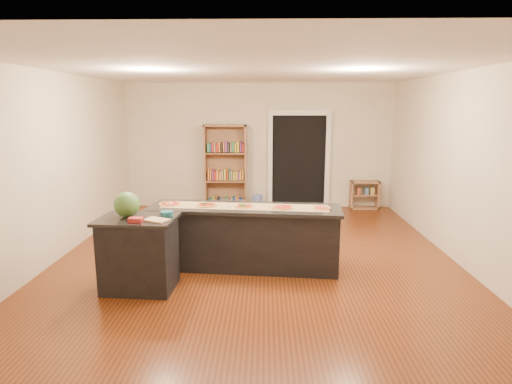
{
  "coord_description": "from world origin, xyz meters",
  "views": [
    {
      "loc": [
        0.14,
        -6.2,
        2.29
      ],
      "look_at": [
        0.0,
        0.2,
        1.0
      ],
      "focal_mm": 30.0,
      "sensor_mm": 36.0,
      "label": 1
    }
  ],
  "objects_px": {
    "low_shelf": "(364,195)",
    "watermelon": "(127,204)",
    "kitchen_island": "(245,237)",
    "bookshelf": "(226,167)",
    "waste_bin": "(257,202)",
    "side_counter": "(139,253)"
  },
  "relations": [
    {
      "from": "low_shelf",
      "to": "watermelon",
      "type": "xyz_separation_m",
      "value": [
        -3.96,
        -4.4,
        0.78
      ]
    },
    {
      "from": "kitchen_island",
      "to": "low_shelf",
      "type": "distance_m",
      "value": 4.45
    },
    {
      "from": "low_shelf",
      "to": "kitchen_island",
      "type": "bearing_deg",
      "value": -124.8
    },
    {
      "from": "bookshelf",
      "to": "waste_bin",
      "type": "relative_size",
      "value": 5.73
    },
    {
      "from": "kitchen_island",
      "to": "bookshelf",
      "type": "distance_m",
      "value": 3.7
    },
    {
      "from": "low_shelf",
      "to": "watermelon",
      "type": "height_order",
      "value": "watermelon"
    },
    {
      "from": "bookshelf",
      "to": "low_shelf",
      "type": "relative_size",
      "value": 2.98
    },
    {
      "from": "kitchen_island",
      "to": "watermelon",
      "type": "relative_size",
      "value": 8.56
    },
    {
      "from": "kitchen_island",
      "to": "bookshelf",
      "type": "height_order",
      "value": "bookshelf"
    },
    {
      "from": "kitchen_island",
      "to": "waste_bin",
      "type": "xyz_separation_m",
      "value": [
        0.12,
        3.5,
        -0.29
      ]
    },
    {
      "from": "waste_bin",
      "to": "bookshelf",
      "type": "bearing_deg",
      "value": 170.33
    },
    {
      "from": "bookshelf",
      "to": "kitchen_island",
      "type": "bearing_deg",
      "value": -80.66
    },
    {
      "from": "bookshelf",
      "to": "watermelon",
      "type": "xyz_separation_m",
      "value": [
        -0.83,
        -4.37,
        0.15
      ]
    },
    {
      "from": "bookshelf",
      "to": "low_shelf",
      "type": "bearing_deg",
      "value": 0.59
    },
    {
      "from": "bookshelf",
      "to": "low_shelf",
      "type": "xyz_separation_m",
      "value": [
        3.13,
        0.03,
        -0.63
      ]
    },
    {
      "from": "bookshelf",
      "to": "waste_bin",
      "type": "bearing_deg",
      "value": -9.67
    },
    {
      "from": "waste_bin",
      "to": "watermelon",
      "type": "distance_m",
      "value": 4.61
    },
    {
      "from": "low_shelf",
      "to": "waste_bin",
      "type": "distance_m",
      "value": 2.43
    },
    {
      "from": "side_counter",
      "to": "low_shelf",
      "type": "distance_m",
      "value": 5.86
    },
    {
      "from": "kitchen_island",
      "to": "waste_bin",
      "type": "bearing_deg",
      "value": 93.19
    },
    {
      "from": "side_counter",
      "to": "waste_bin",
      "type": "xyz_separation_m",
      "value": [
        1.41,
        4.28,
        -0.31
      ]
    },
    {
      "from": "kitchen_island",
      "to": "waste_bin",
      "type": "relative_size",
      "value": 8.22
    }
  ]
}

